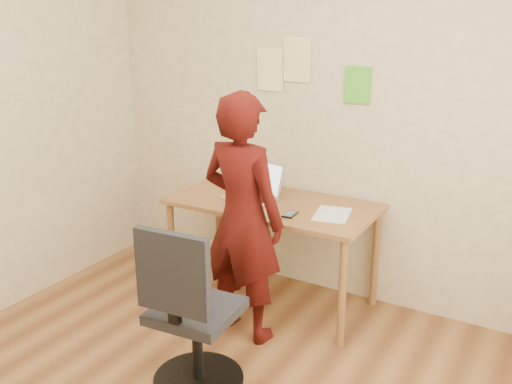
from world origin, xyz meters
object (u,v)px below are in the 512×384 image
Objects in this scene: laptop at (254,191)px; person at (243,218)px; desk at (272,214)px; office_chair at (190,322)px; phone at (290,214)px.

laptop is 0.27× the size of person.
person is at bearing -84.00° from desk.
desk is 0.90× the size of person.
office_chair is 0.62× the size of person.
person reaches higher than desk.
phone is 0.14× the size of office_chair.
laptop reaches higher than desk.
office_chair reaches higher than desk.
phone is 0.34m from person.
office_chair is at bearing -60.86° from laptop.
office_chair is at bearing -84.08° from desk.
person is at bearing 91.13° from office_chair.
person is (-0.17, -0.30, 0.03)m from phone.
office_chair is (0.11, -1.11, -0.24)m from desk.
laptop is at bearing -60.93° from person.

